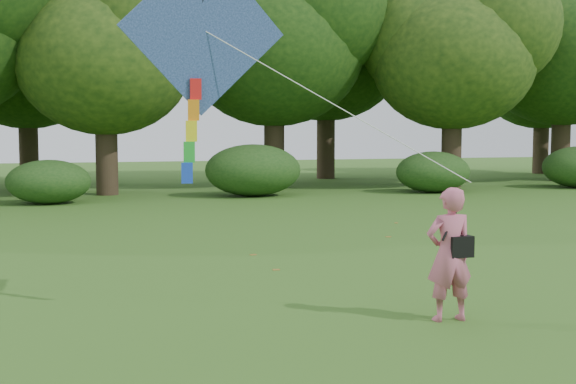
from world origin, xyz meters
name	(u,v)px	position (x,y,z in m)	size (l,w,h in m)	color
ground	(397,336)	(0.00, 0.00, 0.00)	(100.00, 100.00, 0.00)	#265114
man_kite_flyer	(449,254)	(0.90, 0.44, 0.82)	(0.60, 0.39, 1.64)	#C25B76
crossbody_bag	(459,245)	(1.02, 0.41, 0.93)	(0.43, 0.20, 0.68)	black
flying_kite	(204,35)	(-1.88, 1.63, 3.50)	(4.08, 1.48, 2.94)	#2961B4
tree_line	(191,53)	(1.67, 22.88, 5.60)	(54.70, 15.30, 9.48)	#3A2D1E
shrub_band	(150,175)	(-0.72, 17.60, 0.86)	(39.15, 3.22, 1.88)	#264919
fallen_leaves	(374,271)	(1.33, 3.60, 0.01)	(11.24, 13.76, 0.01)	olive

